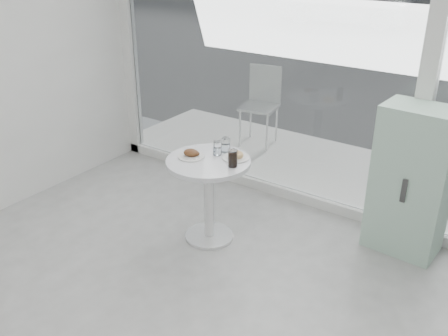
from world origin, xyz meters
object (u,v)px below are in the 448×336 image
Objects in this scene: cola_glass at (233,159)px; car_white at (346,0)px; water_tumbler_b at (226,146)px; plate_fritter at (192,154)px; patio_chair at (262,100)px; water_tumbler_a at (217,149)px; mint_cabinet at (411,181)px; plate_donut at (236,156)px; main_table at (209,183)px.

car_white is at bearing 108.26° from cola_glass.
plate_fritter is at bearing -122.88° from water_tumbler_b.
patio_chair is 2.17m from water_tumbler_a.
cola_glass is at bearing -165.17° from car_white.
water_tumbler_a is (-1.46, -0.71, 0.18)m from mint_cabinet.
car_white is 28.21× the size of cola_glass.
water_tumbler_b is (0.78, -1.92, 0.22)m from patio_chair.
water_tumbler_a reaches higher than plate_fritter.
plate_donut is 1.80× the size of water_tumbler_b.
car_white is at bearing 107.19° from main_table.
patio_chair is 0.24× the size of car_white.
car_white is at bearing 107.37° from water_tumbler_a.
plate_donut is at bearing 8.44° from water_tumbler_a.
patio_chair is at bearing 115.06° from plate_donut.
main_table is 0.33m from plate_donut.
plate_fritter reaches higher than main_table.
water_tumbler_a is (-0.17, -0.03, 0.03)m from plate_donut.
mint_cabinet is 10.75× the size of water_tumbler_a.
car_white is 12.56m from cola_glass.
cola_glass is (0.07, -0.15, 0.05)m from plate_donut.
cola_glass is (0.39, 0.04, 0.04)m from plate_fritter.
plate_donut is 0.18m from water_tumbler_a.
patio_chair is at bearing 105.60° from plate_fritter.
mint_cabinet is at bearing 25.95° from water_tumbler_a.
car_white is 12.29m from water_tumbler_b.
main_table is at bearing 14.71° from plate_fritter.
main_table is 0.79× the size of patio_chair.
patio_chair is 2.21m from plate_donut.
main_table is 12.49m from car_white.
cola_glass is (0.22, -0.22, 0.01)m from water_tumbler_b.
patio_chair is 2.28m from plate_fritter.
mint_cabinet is at bearing 28.01° from plate_donut.
car_white is at bearing 118.53° from mint_cabinet.
car_white reaches higher than cola_glass.
water_tumbler_a reaches higher than main_table.
water_tumbler_b is at bearing 77.66° from water_tumbler_a.
main_table is 0.19× the size of car_white.
patio_chair is at bearing 112.07° from water_tumbler_b.
car_white is (-3.69, 11.94, 0.15)m from main_table.
water_tumbler_b is at bearing 84.47° from main_table.
water_tumbler_a is at bearing -79.77° from patio_chair.
main_table is 6.03× the size of water_tumbler_b.
plate_donut is at bearing -24.64° from water_tumbler_b.
plate_donut is 0.17m from cola_glass.
patio_chair reaches higher than water_tumbler_b.
mint_cabinet is at bearing -158.50° from car_white.
mint_cabinet is 8.84× the size of cola_glass.
cola_glass is (1.00, -2.14, 0.23)m from patio_chair.
main_table is 6.45× the size of water_tumbler_a.
plate_fritter is (0.61, -2.18, 0.19)m from patio_chair.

